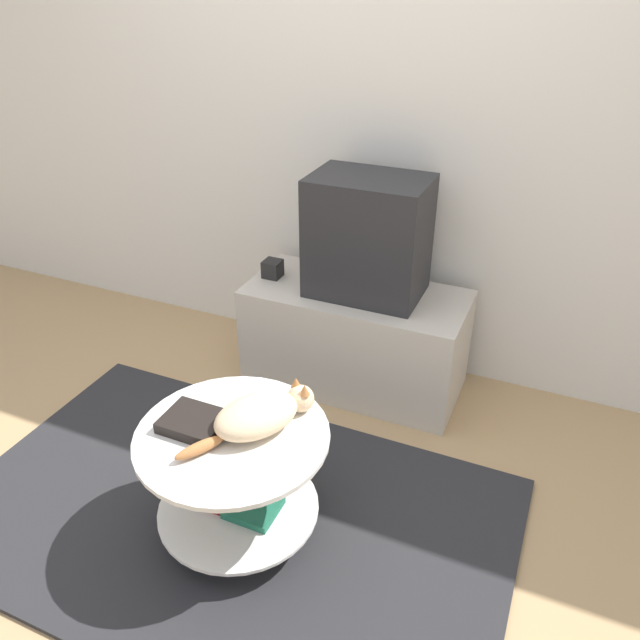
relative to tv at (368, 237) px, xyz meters
The scene contains 9 objects.
ground_plane 1.31m from the tv, 98.78° to the right, with size 12.00×12.00×0.00m, color tan.
wall_back 0.62m from the tv, 117.75° to the left, with size 8.00×0.05×2.60m.
rug 1.30m from the tv, 98.78° to the right, with size 2.10×1.29×0.02m.
tv_stand 0.53m from the tv, 153.76° to the right, with size 1.03×0.47×0.51m.
tv is the anchor object (origin of this frame).
speaker 0.52m from the tv, behind, with size 0.08×0.08×0.08m.
coffee_table 1.18m from the tv, 94.20° to the right, with size 0.66×0.66×0.45m.
dvd_box 1.15m from the tv, 101.14° to the right, with size 0.21×0.17×0.04m.
cat 1.04m from the tv, 90.47° to the right, with size 0.33×0.47×0.12m.
Camera 1 is at (0.99, -1.39, 1.86)m, focal length 35.00 mm.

